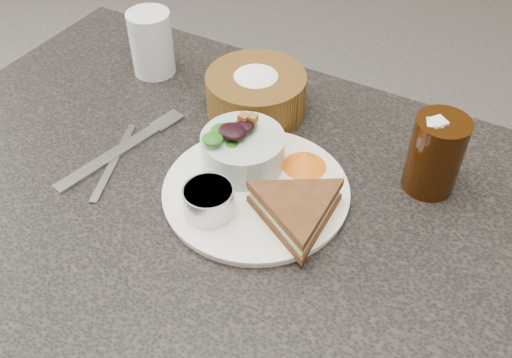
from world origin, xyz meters
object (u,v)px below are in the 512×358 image
object	(u,v)px
dinner_plate	(256,192)
dressing_ramekin	(209,201)
dining_table	(223,333)
sandwich	(297,211)
cola_glass	(436,151)
bread_basket	(256,87)
salad_bowl	(243,145)
water_glass	(152,43)

from	to	relation	value
dinner_plate	dressing_ramekin	size ratio (longest dim) A/B	3.76
dinner_plate	dining_table	bearing A→B (deg)	-155.49
sandwich	cola_glass	xyz separation A→B (m)	(0.13, 0.16, 0.03)
dressing_ramekin	bread_basket	distance (m)	0.25
salad_bowl	cola_glass	world-z (taller)	cola_glass
salad_bowl	water_glass	distance (m)	0.31
cola_glass	water_glass	bearing A→B (deg)	174.68
dinner_plate	salad_bowl	bearing A→B (deg)	138.83
dinner_plate	cola_glass	bearing A→B (deg)	33.80
dressing_ramekin	salad_bowl	bearing A→B (deg)	94.93
dining_table	dressing_ramekin	distance (m)	0.41
dining_table	salad_bowl	distance (m)	0.43
dressing_ramekin	cola_glass	world-z (taller)	cola_glass
sandwich	dining_table	bearing A→B (deg)	-151.40
dressing_ramekin	bread_basket	world-z (taller)	bread_basket
dining_table	bread_basket	world-z (taller)	bread_basket
dinner_plate	bread_basket	world-z (taller)	bread_basket
dining_table	salad_bowl	size ratio (longest dim) A/B	8.38
sandwich	salad_bowl	xyz separation A→B (m)	(-0.12, 0.06, 0.01)
cola_glass	sandwich	bearing A→B (deg)	-128.18
water_glass	salad_bowl	bearing A→B (deg)	-28.77
dining_table	dressing_ramekin	bearing A→B (deg)	-61.98
dining_table	dinner_plate	world-z (taller)	dinner_plate
salad_bowl	water_glass	size ratio (longest dim) A/B	1.06
dressing_ramekin	water_glass	distance (m)	0.38
dressing_ramekin	cola_glass	distance (m)	0.31
sandwich	salad_bowl	size ratio (longest dim) A/B	1.26
sandwich	dressing_ramekin	xyz separation A→B (m)	(-0.11, -0.04, 0.00)
dining_table	water_glass	bearing A→B (deg)	140.55
cola_glass	dining_table	bearing A→B (deg)	-148.05
salad_bowl	water_glass	bearing A→B (deg)	151.23
salad_bowl	dining_table	bearing A→B (deg)	-102.40
dinner_plate	salad_bowl	world-z (taller)	salad_bowl
dinner_plate	cola_glass	distance (m)	0.25
sandwich	dressing_ramekin	distance (m)	0.12
dinner_plate	sandwich	size ratio (longest dim) A/B	1.72
sandwich	cola_glass	size ratio (longest dim) A/B	1.19
dinner_plate	dressing_ramekin	xyz separation A→B (m)	(-0.03, -0.07, 0.03)
salad_bowl	dressing_ramekin	size ratio (longest dim) A/B	1.74
dining_table	salad_bowl	bearing A→B (deg)	77.60
bread_basket	sandwich	bearing A→B (deg)	-49.03
dinner_plate	cola_glass	size ratio (longest dim) A/B	2.03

